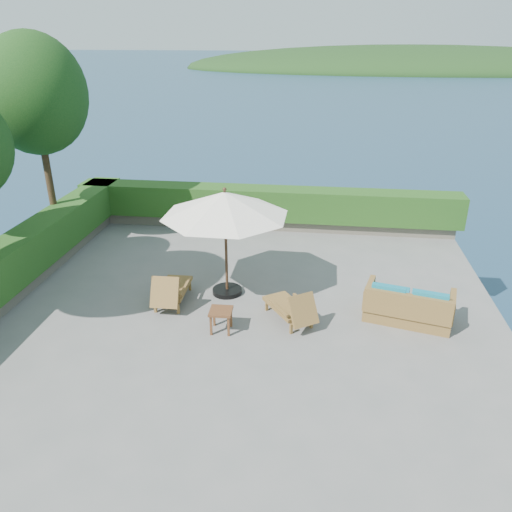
# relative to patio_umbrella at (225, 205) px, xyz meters

# --- Properties ---
(ground) EXTENTS (12.00, 12.00, 0.00)m
(ground) POSITION_rel_patio_umbrella_xyz_m (0.44, -0.92, -2.29)
(ground) COLOR slate
(ground) RESTS_ON ground
(foundation) EXTENTS (12.00, 12.00, 3.00)m
(foundation) POSITION_rel_patio_umbrella_xyz_m (0.44, -0.92, -3.84)
(foundation) COLOR #585046
(foundation) RESTS_ON ocean
(ocean) EXTENTS (600.00, 600.00, 0.00)m
(ocean) POSITION_rel_patio_umbrella_xyz_m (0.44, -0.92, -5.29)
(ocean) COLOR #19384E
(ocean) RESTS_ON ground
(offshore_island) EXTENTS (126.00, 57.60, 12.60)m
(offshore_island) POSITION_rel_patio_umbrella_xyz_m (25.44, 139.08, -5.29)
(offshore_island) COLOR #163213
(offshore_island) RESTS_ON ocean
(planter_wall_far) EXTENTS (12.00, 0.60, 0.36)m
(planter_wall_far) POSITION_rel_patio_umbrella_xyz_m (0.44, 4.68, -2.11)
(planter_wall_far) COLOR #6C6557
(planter_wall_far) RESTS_ON ground
(planter_wall_left) EXTENTS (0.60, 12.00, 0.36)m
(planter_wall_left) POSITION_rel_patio_umbrella_xyz_m (-5.16, -0.92, -2.11)
(planter_wall_left) COLOR #6C6557
(planter_wall_left) RESTS_ON ground
(hedge_far) EXTENTS (12.40, 0.90, 1.00)m
(hedge_far) POSITION_rel_patio_umbrella_xyz_m (0.44, 4.68, -1.44)
(hedge_far) COLOR #204413
(hedge_far) RESTS_ON planter_wall_far
(hedge_left) EXTENTS (0.90, 12.40, 1.00)m
(hedge_left) POSITION_rel_patio_umbrella_xyz_m (-5.16, -0.92, -1.44)
(hedge_left) COLOR #204413
(hedge_left) RESTS_ON planter_wall_left
(tree_far) EXTENTS (2.80, 2.80, 6.03)m
(tree_far) POSITION_rel_patio_umbrella_xyz_m (-5.56, 2.28, 2.11)
(tree_far) COLOR #46331A
(tree_far) RESTS_ON ground
(patio_umbrella) EXTENTS (3.94, 3.94, 2.71)m
(patio_umbrella) POSITION_rel_patio_umbrella_xyz_m (0.00, 0.00, 0.00)
(patio_umbrella) COLOR black
(patio_umbrella) RESTS_ON ground
(lounge_left) EXTENTS (0.73, 1.57, 0.90)m
(lounge_left) POSITION_rel_patio_umbrella_xyz_m (-1.21, -0.70, -1.92)
(lounge_left) COLOR olive
(lounge_left) RESTS_ON ground
(lounge_right) EXTENTS (1.35, 1.57, 0.86)m
(lounge_right) POSITION_rel_patio_umbrella_xyz_m (1.67, -1.15, -1.93)
(lounge_right) COLOR olive
(lounge_right) RESTS_ON ground
(side_table) EXTENTS (0.49, 0.49, 0.51)m
(side_table) POSITION_rel_patio_umbrella_xyz_m (0.19, -1.72, -1.87)
(side_table) COLOR brown
(side_table) RESTS_ON ground
(wicker_loveseat) EXTENTS (2.07, 1.40, 0.93)m
(wicker_loveseat) POSITION_rel_patio_umbrella_xyz_m (4.23, -0.78, -1.93)
(wicker_loveseat) COLOR olive
(wicker_loveseat) RESTS_ON ground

